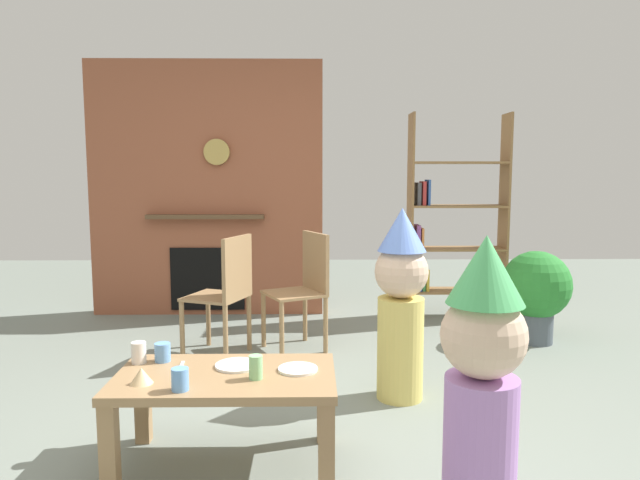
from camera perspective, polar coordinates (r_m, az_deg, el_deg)
The scene contains 17 objects.
ground_plane at distance 3.18m, azimuth -2.73°, elevation -18.52°, with size 12.00×12.00×0.00m, color gray.
brick_fireplace_feature at distance 5.56m, azimuth -11.22°, elevation 4.91°, with size 2.20×0.28×2.40m.
bookshelf at distance 5.45m, azimuth 12.85°, elevation 1.44°, with size 0.90×0.28×1.90m.
coffee_table at distance 2.74m, azimuth -9.40°, elevation -14.54°, with size 1.00×0.57×0.44m.
paper_cup_near_left at distance 2.93m, azimuth -15.49°, elevation -10.78°, with size 0.08×0.08×0.09m, color #669EE0.
paper_cup_near_right at distance 2.93m, azimuth -17.69°, elevation -10.69°, with size 0.07×0.07×0.10m, color silver.
paper_cup_center at distance 2.61m, azimuth -6.45°, elevation -12.53°, with size 0.06×0.06×0.11m, color #8CD18C.
paper_cup_far_left at distance 2.54m, azimuth -13.84°, elevation -13.39°, with size 0.07×0.07×0.10m, color #669EE0.
paper_plate_front at distance 2.72m, azimuth -2.23°, elevation -12.78°, with size 0.19×0.19×0.01m, color white.
paper_plate_rear at distance 2.79m, azimuth -8.28°, elevation -12.30°, with size 0.21×0.21×0.01m, color white.
birthday_cake_slice at distance 2.66m, azimuth -17.45°, elevation -12.83°, with size 0.10×0.10×0.07m, color #EAC68C.
table_fork at distance 2.83m, azimuth -13.76°, elevation -12.21°, with size 0.15×0.02×0.01m, color silver.
child_with_cone_hat at distance 2.23m, azimuth 15.92°, elevation -13.28°, with size 0.31×0.31×1.13m.
child_in_pink at distance 3.43m, azimuth 8.11°, elevation -5.89°, with size 0.32×0.32×1.15m.
dining_chair_left at distance 4.26m, azimuth -9.34°, elevation -4.80°, with size 0.52×0.52×0.90m.
dining_chair_middle at distance 4.39m, azimuth -1.54°, elevation -4.37°, with size 0.54×0.54×0.90m.
potted_plant_tall at distance 4.87m, azimuth 20.82°, elevation -4.65°, with size 0.54×0.54×0.74m.
Camera 1 is at (0.10, -2.87, 1.35)m, focal length 31.96 mm.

